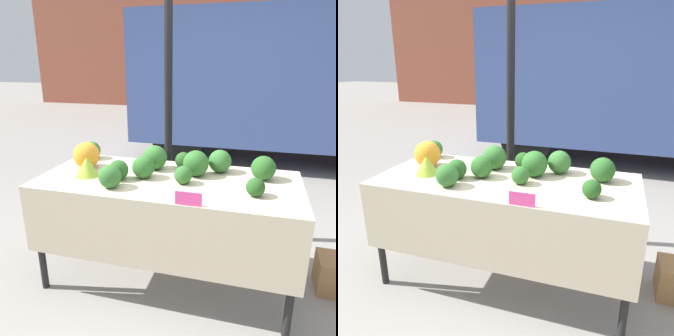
{
  "view_description": "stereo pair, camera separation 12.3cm",
  "coord_description": "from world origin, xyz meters",
  "views": [
    {
      "loc": [
        0.59,
        -2.11,
        1.64
      ],
      "look_at": [
        0.0,
        0.0,
        0.91
      ],
      "focal_mm": 35.0,
      "sensor_mm": 36.0,
      "label": 1
    },
    {
      "loc": [
        0.71,
        -2.08,
        1.64
      ],
      "look_at": [
        0.0,
        0.0,
        0.91
      ],
      "focal_mm": 35.0,
      "sensor_mm": 36.0,
      "label": 2
    }
  ],
  "objects": [
    {
      "name": "broccoli_head_2",
      "position": [
        0.61,
        -0.16,
        0.89
      ],
      "size": [
        0.12,
        0.12,
        0.12
      ],
      "color": "#23511E",
      "rests_on": "market_table"
    },
    {
      "name": "romanesco_head",
      "position": [
        -0.58,
        -0.1,
        0.9
      ],
      "size": [
        0.17,
        0.17,
        0.14
      ],
      "color": "#93B238",
      "rests_on": "market_table"
    },
    {
      "name": "tent_pole",
      "position": [
        -0.18,
        0.64,
        1.33
      ],
      "size": [
        0.07,
        0.07,
        2.67
      ],
      "color": "black",
      "rests_on": "ground_plane"
    },
    {
      "name": "broccoli_head_6",
      "position": [
        -0.76,
        0.31,
        0.91
      ],
      "size": [
        0.15,
        0.15,
        0.15
      ],
      "color": "#336B2D",
      "rests_on": "market_table"
    },
    {
      "name": "broccoli_head_9",
      "position": [
        0.18,
        0.12,
        0.93
      ],
      "size": [
        0.19,
        0.19,
        0.19
      ],
      "color": "#2D6628",
      "rests_on": "market_table"
    },
    {
      "name": "broccoli_head_4",
      "position": [
        -0.32,
        -0.27,
        0.91
      ],
      "size": [
        0.15,
        0.15,
        0.15
      ],
      "color": "#336B2D",
      "rests_on": "market_table"
    },
    {
      "name": "broccoli_head_0",
      "position": [
        0.65,
        0.16,
        0.92
      ],
      "size": [
        0.17,
        0.17,
        0.17
      ],
      "color": "#285B23",
      "rests_on": "market_table"
    },
    {
      "name": "broccoli_head_8",
      "position": [
        -0.33,
        -0.11,
        0.9
      ],
      "size": [
        0.14,
        0.14,
        0.14
      ],
      "color": "#285B23",
      "rests_on": "market_table"
    },
    {
      "name": "price_sign",
      "position": [
        0.24,
        -0.41,
        0.88
      ],
      "size": [
        0.16,
        0.01,
        0.08
      ],
      "color": "#EF4793",
      "rests_on": "market_table"
    },
    {
      "name": "broccoli_head_5",
      "position": [
        0.05,
        0.26,
        0.9
      ],
      "size": [
        0.13,
        0.13,
        0.13
      ],
      "color": "#23511E",
      "rests_on": "market_table"
    },
    {
      "name": "building_facade",
      "position": [
        0.0,
        9.91,
        2.66
      ],
      "size": [
        16.0,
        0.6,
        5.31
      ],
      "color": "brown",
      "rests_on": "ground_plane"
    },
    {
      "name": "parked_truck",
      "position": [
        0.88,
        3.82,
        1.28
      ],
      "size": [
        5.02,
        2.2,
        2.37
      ],
      "color": "#384C84",
      "rests_on": "ground_plane"
    },
    {
      "name": "broccoli_head_7",
      "position": [
        0.34,
        0.24,
        0.92
      ],
      "size": [
        0.17,
        0.17,
        0.17
      ],
      "color": "#336B2D",
      "rests_on": "market_table"
    },
    {
      "name": "broccoli_head_1",
      "position": [
        0.13,
        -0.07,
        0.9
      ],
      "size": [
        0.12,
        0.12,
        0.12
      ],
      "color": "#2D6628",
      "rests_on": "market_table"
    },
    {
      "name": "orange_cauliflower",
      "position": [
        -0.68,
        0.07,
        0.94
      ],
      "size": [
        0.2,
        0.2,
        0.2
      ],
      "color": "orange",
      "rests_on": "market_table"
    },
    {
      "name": "market_table",
      "position": [
        0.0,
        -0.06,
        0.73
      ],
      "size": [
        1.84,
        0.84,
        0.83
      ],
      "color": "beige",
      "rests_on": "ground_plane"
    },
    {
      "name": "broccoli_head_3",
      "position": [
        -0.16,
        0.18,
        0.93
      ],
      "size": [
        0.19,
        0.19,
        0.19
      ],
      "color": "#336B2D",
      "rests_on": "market_table"
    },
    {
      "name": "broccoli_head_10",
      "position": [
        -0.17,
        -0.03,
        0.91
      ],
      "size": [
        0.16,
        0.16,
        0.16
      ],
      "color": "#2D6628",
      "rests_on": "market_table"
    },
    {
      "name": "ground_plane",
      "position": [
        0.0,
        0.0,
        0.0
      ],
      "size": [
        40.0,
        40.0,
        0.0
      ],
      "primitive_type": "plane",
      "color": "gray"
    }
  ]
}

